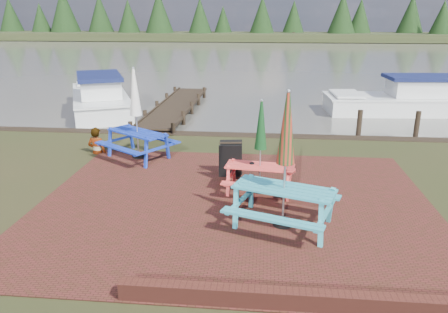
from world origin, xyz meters
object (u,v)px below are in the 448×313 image
at_px(boat_jetty, 100,99).
at_px(boat_near, 406,101).
at_px(chalkboard, 231,159).
at_px(picnic_table_blue, 137,128).
at_px(jetty, 176,106).
at_px(person, 95,128).
at_px(picnic_table_red, 260,161).
at_px(picnic_table_teal, 284,182).

height_order(boat_jetty, boat_near, boat_jetty).
relative_size(chalkboard, boat_jetty, 0.13).
bearing_deg(picnic_table_blue, jetty, 127.04).
height_order(chalkboard, person, person).
bearing_deg(chalkboard, picnic_table_blue, 148.71).
bearing_deg(person, boat_near, -139.08).
bearing_deg(picnic_table_red, boat_jetty, 135.93).
relative_size(picnic_table_teal, boat_near, 0.39).
bearing_deg(person, jetty, -92.03).
distance_m(picnic_table_red, boat_jetty, 12.06).
relative_size(picnic_table_red, picnic_table_blue, 0.84).
height_order(picnic_table_red, picnic_table_blue, picnic_table_blue).
height_order(picnic_table_blue, boat_jetty, picnic_table_blue).
bearing_deg(chalkboard, jetty, 104.09).
height_order(picnic_table_teal, picnic_table_blue, picnic_table_teal).
bearing_deg(person, picnic_table_red, 159.75).
relative_size(chalkboard, person, 0.58).
bearing_deg(boat_jetty, picnic_table_teal, -78.05).
xyz_separation_m(picnic_table_red, boat_jetty, (-7.56, 9.39, -0.40)).
relative_size(picnic_table_blue, boat_jetty, 0.37).
bearing_deg(boat_near, person, 119.93).
relative_size(picnic_table_red, jetty, 0.25).
distance_m(picnic_table_red, picnic_table_blue, 4.37).
height_order(chalkboard, boat_near, boat_near).
distance_m(chalkboard, person, 4.65).
bearing_deg(chalkboard, boat_jetty, 122.00).
xyz_separation_m(picnic_table_red, boat_near, (6.45, 10.43, -0.43)).
bearing_deg(jetty, boat_jetty, -178.53).
bearing_deg(person, boat_jetty, -63.19).
distance_m(picnic_table_teal, picnic_table_red, 1.83).
height_order(picnic_table_blue, jetty, picnic_table_blue).
relative_size(picnic_table_blue, chalkboard, 2.82).
bearing_deg(picnic_table_red, picnic_table_blue, 155.09).
bearing_deg(person, picnic_table_blue, 173.99).
relative_size(picnic_table_red, person, 1.39).
height_order(picnic_table_blue, chalkboard, picnic_table_blue).
bearing_deg(picnic_table_blue, picnic_table_teal, -9.62).
xyz_separation_m(picnic_table_red, picnic_table_blue, (-3.70, 2.31, 0.15)).
distance_m(picnic_table_blue, chalkboard, 3.22).
distance_m(jetty, boat_near, 10.55).
bearing_deg(picnic_table_teal, boat_jetty, 145.18).
relative_size(picnic_table_teal, jetty, 0.31).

